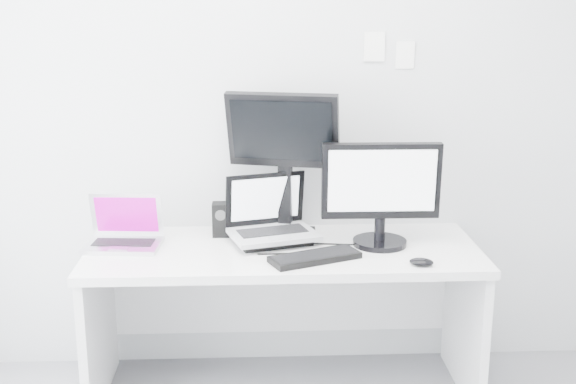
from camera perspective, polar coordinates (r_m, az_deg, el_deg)
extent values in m
plane|color=silver|center=(3.56, -0.59, 6.95)|extent=(3.60, 0.00, 3.60)
cube|color=silver|center=(3.50, -0.35, -10.04)|extent=(1.80, 0.70, 0.73)
cube|color=silver|center=(3.41, -12.88, -2.27)|extent=(0.36, 0.28, 0.25)
cube|color=black|center=(3.53, -5.26, -2.14)|extent=(0.10, 0.10, 0.16)
cube|color=#A1A3A7|center=(3.38, -1.15, -1.42)|extent=(0.46, 0.40, 0.32)
cube|color=black|center=(3.46, -0.33, 2.30)|extent=(0.56, 0.32, 0.72)
cube|color=black|center=(3.36, 7.30, -0.08)|extent=(0.55, 0.26, 0.50)
cube|color=black|center=(3.20, 2.11, -5.12)|extent=(0.42, 0.29, 0.03)
ellipsoid|color=black|center=(3.19, 10.39, -5.40)|extent=(0.12, 0.09, 0.03)
cube|color=white|center=(3.58, 6.77, 11.22)|extent=(0.10, 0.00, 0.14)
cube|color=white|center=(3.61, 9.14, 10.53)|extent=(0.09, 0.00, 0.13)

